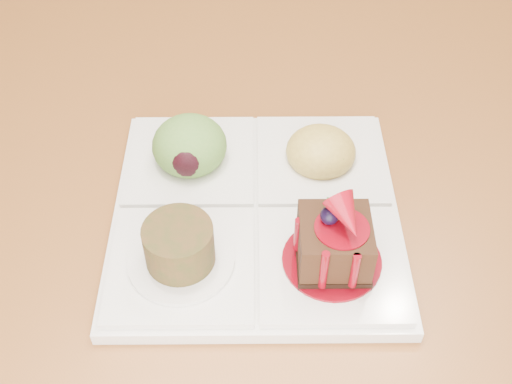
{
  "coord_description": "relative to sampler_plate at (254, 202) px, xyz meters",
  "views": [
    {
      "loc": [
        -0.11,
        -0.96,
        1.18
      ],
      "look_at": [
        -0.12,
        -0.6,
        0.79
      ],
      "focal_mm": 45.0,
      "sensor_mm": 36.0,
      "label": 1
    }
  ],
  "objects": [
    {
      "name": "ground",
      "position": [
        0.12,
        0.59,
        -0.77
      ],
      "size": [
        6.0,
        6.0,
        0.0
      ],
      "primitive_type": "plane",
      "color": "brown"
    },
    {
      "name": "sampler_plate",
      "position": [
        0.0,
        0.0,
        0.0
      ],
      "size": [
        0.25,
        0.25,
        0.1
      ],
      "rotation": [
        0.0,
        0.0,
        0.03
      ],
      "color": "silver",
      "rests_on": "dining_table"
    }
  ]
}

